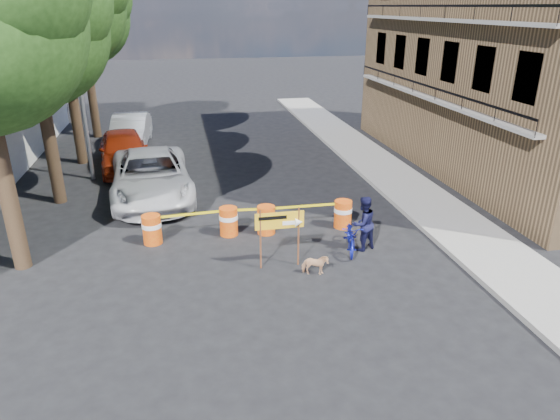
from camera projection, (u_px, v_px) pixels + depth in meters
name	position (u px, v px, depth m)	size (l,w,h in m)	color
ground	(280.00, 278.00, 13.14)	(120.00, 120.00, 0.00)	black
sidewalk_east	(404.00, 186.00, 19.68)	(2.40, 40.00, 0.15)	gray
apartment_building	(530.00, 23.00, 20.29)	(8.00, 16.00, 12.00)	olive
tree_mid_a	(32.00, 27.00, 15.99)	(5.25, 5.00, 8.68)	#332316
tree_mid_b	(60.00, 4.00, 20.26)	(5.67, 5.40, 9.62)	#332316
tree_far	(82.00, 15.00, 24.98)	(5.04, 4.80, 8.84)	#332316
streetlamp	(79.00, 70.00, 19.02)	(1.25, 0.18, 8.00)	gray
barrel_far_left	(152.00, 229.00, 14.90)	(0.58, 0.58, 0.90)	red
barrel_mid_left	(229.00, 221.00, 15.46)	(0.58, 0.58, 0.90)	red
barrel_mid_right	(266.00, 219.00, 15.57)	(0.58, 0.58, 0.90)	red
barrel_far_right	(343.00, 213.00, 16.00)	(0.58, 0.58, 0.90)	red
detour_sign	(286.00, 225.00, 13.29)	(1.33, 0.25, 1.71)	#592D19
pedestrian	(363.00, 223.00, 14.40)	(0.80, 0.62, 1.64)	black
bicycle	(352.00, 223.00, 14.33)	(0.59, 0.90, 1.71)	#141CA5
dog	(315.00, 265.00, 13.19)	(0.32, 0.70, 0.59)	#E9B585
suv_white	(151.00, 176.00, 18.36)	(2.80, 6.07, 1.69)	silver
sedan_red	(124.00, 150.00, 21.65)	(1.99, 4.95, 1.69)	maroon
sedan_silver	(131.00, 131.00, 25.23)	(1.68, 4.83, 1.59)	silver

